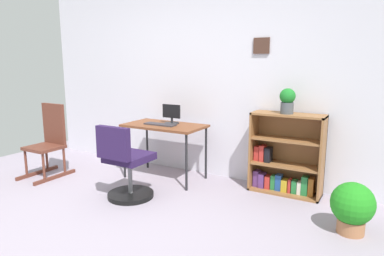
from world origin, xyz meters
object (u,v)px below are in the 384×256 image
at_px(monitor, 172,115).
at_px(potted_plant_floor, 352,206).
at_px(rocking_chair, 49,140).
at_px(potted_plant_on_shelf, 287,100).
at_px(desk, 164,129).
at_px(office_chair, 126,167).
at_px(keyboard, 160,124).
at_px(bookshelf_low, 285,158).

xyz_separation_m(monitor, potted_plant_floor, (2.25, -0.52, -0.58)).
height_order(rocking_chair, potted_plant_on_shelf, potted_plant_on_shelf).
relative_size(desk, monitor, 3.97).
height_order(rocking_chair, potted_plant_floor, rocking_chair).
distance_m(monitor, potted_plant_floor, 2.38).
bearing_deg(rocking_chair, potted_plant_on_shelf, 17.36).
bearing_deg(office_chair, potted_plant_floor, 9.80).
relative_size(desk, potted_plant_on_shelf, 3.63).
height_order(keyboard, office_chair, office_chair).
relative_size(desk, office_chair, 1.21).
xyz_separation_m(potted_plant_on_shelf, potted_plant_floor, (0.79, -0.66, -0.84)).
relative_size(bookshelf_low, potted_plant_on_shelf, 3.30).
bearing_deg(desk, monitor, 66.91).
bearing_deg(office_chair, keyboard, 94.34).
relative_size(monitor, potted_plant_floor, 0.55).
xyz_separation_m(desk, office_chair, (0.03, -0.80, -0.30)).
bearing_deg(potted_plant_on_shelf, keyboard, -168.62).
bearing_deg(potted_plant_on_shelf, bookshelf_low, 93.47).
height_order(keyboard, potted_plant_on_shelf, potted_plant_on_shelf).
distance_m(desk, monitor, 0.21).
bearing_deg(monitor, rocking_chair, -152.19).
xyz_separation_m(keyboard, potted_plant_on_shelf, (1.52, 0.31, 0.37)).
bearing_deg(office_chair, monitor, 89.27).
bearing_deg(rocking_chair, desk, 25.22).
height_order(office_chair, bookshelf_low, bookshelf_low).
height_order(desk, office_chair, office_chair).
bearing_deg(bookshelf_low, office_chair, -143.01).
bearing_deg(desk, potted_plant_on_shelf, 9.25).
distance_m(desk, office_chair, 0.86).
relative_size(keyboard, bookshelf_low, 0.46).
relative_size(monitor, keyboard, 0.61).
distance_m(keyboard, rocking_chair, 1.54).
height_order(desk, monitor, monitor).
xyz_separation_m(rocking_chair, potted_plant_floor, (3.71, 0.25, -0.23)).
xyz_separation_m(rocking_chair, potted_plant_on_shelf, (2.92, 0.91, 0.61)).
distance_m(desk, bookshelf_low, 1.55).
distance_m(desk, rocking_chair, 1.58).
xyz_separation_m(office_chair, potted_plant_on_shelf, (1.47, 1.05, 0.73)).
bearing_deg(office_chair, bookshelf_low, 36.99).
bearing_deg(keyboard, bookshelf_low, 13.35).
relative_size(keyboard, potted_plant_on_shelf, 1.51).
xyz_separation_m(monitor, keyboard, (-0.07, -0.17, -0.11)).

